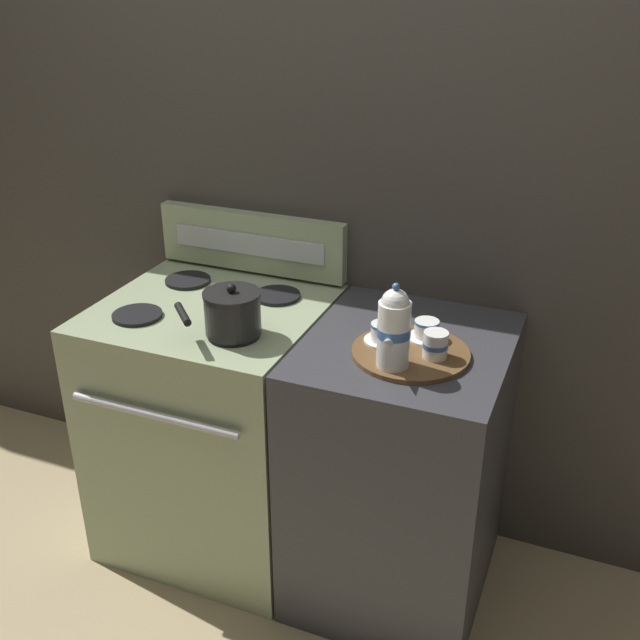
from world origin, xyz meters
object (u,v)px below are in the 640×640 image
(saucepan, at_px, (232,312))
(creamer_jug, at_px, (435,345))
(teacup_left, at_px, (427,330))
(teapot, at_px, (394,328))
(stove, at_px, (218,424))
(teacup_right, at_px, (383,333))
(serving_tray, at_px, (411,353))

(saucepan, relative_size, creamer_jug, 3.18)
(saucepan, xyz_separation_m, teacup_left, (0.53, 0.17, -0.03))
(teapot, bearing_deg, stove, 165.75)
(teacup_left, xyz_separation_m, teacup_right, (-0.11, -0.06, 0.00))
(teacup_left, bearing_deg, serving_tray, -102.61)
(saucepan, bearing_deg, teapot, -1.95)
(serving_tray, relative_size, teapot, 1.38)
(teacup_left, bearing_deg, stove, -178.23)
(teacup_right, bearing_deg, creamer_jug, -11.94)
(teacup_left, bearing_deg, teapot, -102.92)
(serving_tray, relative_size, teacup_right, 3.04)
(stove, bearing_deg, serving_tray, -5.63)
(teapot, height_order, teacup_left, teapot)
(teacup_left, height_order, creamer_jug, creamer_jug)
(stove, height_order, creamer_jug, creamer_jug)
(serving_tray, bearing_deg, saucepan, -170.83)
(saucepan, relative_size, teapot, 1.00)
(stove, bearing_deg, teacup_left, 1.77)
(teacup_left, relative_size, teacup_right, 1.00)
(stove, bearing_deg, teapot, -14.25)
(serving_tray, distance_m, teacup_right, 0.10)
(teapot, relative_size, creamer_jug, 3.20)
(stove, relative_size, saucepan, 3.79)
(teacup_right, bearing_deg, stove, 175.89)
(teapot, relative_size, teacup_right, 2.20)
(saucepan, xyz_separation_m, teapot, (0.49, -0.02, 0.05))
(stove, height_order, teapot, teapot)
(teapot, bearing_deg, teacup_right, 118.05)
(stove, relative_size, teapot, 3.78)
(creamer_jug, bearing_deg, teacup_right, 168.06)
(saucepan, height_order, teacup_right, saucepan)
(stove, height_order, saucepan, saucepan)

